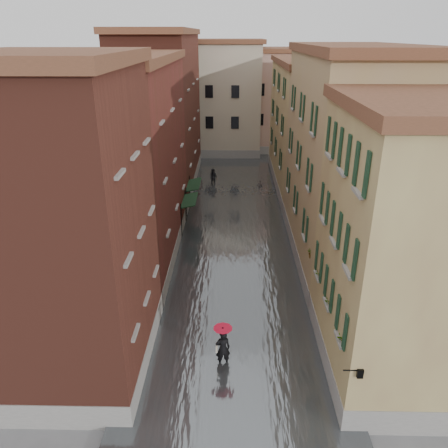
# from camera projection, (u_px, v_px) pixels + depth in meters

# --- Properties ---
(ground) EXTENTS (120.00, 120.00, 0.00)m
(ground) POSITION_uv_depth(u_px,v_px,m) (236.00, 334.00, 22.24)
(ground) COLOR #5F5F62
(ground) RESTS_ON ground
(floodwater) EXTENTS (10.00, 60.00, 0.20)m
(floodwater) POSITION_uv_depth(u_px,v_px,m) (235.00, 228.00, 34.11)
(floodwater) COLOR #51565A
(floodwater) RESTS_ON ground
(building_left_near) EXTENTS (6.00, 8.00, 13.00)m
(building_left_near) POSITION_uv_depth(u_px,v_px,m) (67.00, 233.00, 17.94)
(building_left_near) COLOR brown
(building_left_near) RESTS_ON ground
(building_left_mid) EXTENTS (6.00, 14.00, 12.50)m
(building_left_mid) POSITION_uv_depth(u_px,v_px,m) (128.00, 165.00, 28.12)
(building_left_mid) COLOR maroon
(building_left_mid) RESTS_ON ground
(building_left_far) EXTENTS (6.00, 16.00, 14.00)m
(building_left_far) POSITION_uv_depth(u_px,v_px,m) (162.00, 114.00, 41.57)
(building_left_far) COLOR brown
(building_left_far) RESTS_ON ground
(building_right_near) EXTENTS (6.00, 8.00, 11.50)m
(building_right_near) POSITION_uv_depth(u_px,v_px,m) (407.00, 253.00, 17.97)
(building_right_near) COLOR #96774D
(building_right_near) RESTS_ON ground
(building_right_mid) EXTENTS (6.00, 14.00, 13.00)m
(building_right_mid) POSITION_uv_depth(u_px,v_px,m) (346.00, 163.00, 27.75)
(building_right_mid) COLOR #A08561
(building_right_mid) RESTS_ON ground
(building_right_far) EXTENTS (6.00, 16.00, 11.50)m
(building_right_far) POSITION_uv_depth(u_px,v_px,m) (308.00, 128.00, 41.80)
(building_right_far) COLOR #96774D
(building_right_far) RESTS_ON ground
(building_end_cream) EXTENTS (12.00, 9.00, 13.00)m
(building_end_cream) POSITION_uv_depth(u_px,v_px,m) (211.00, 100.00, 54.52)
(building_end_cream) COLOR #BEB597
(building_end_cream) RESTS_ON ground
(building_end_pink) EXTENTS (10.00, 9.00, 12.00)m
(building_end_pink) POSITION_uv_depth(u_px,v_px,m) (281.00, 102.00, 56.38)
(building_end_pink) COLOR tan
(building_end_pink) RESTS_ON ground
(awning_near) EXTENTS (1.09, 3.00, 2.80)m
(awning_near) POSITION_uv_depth(u_px,v_px,m) (189.00, 201.00, 32.88)
(awning_near) COLOR #16321B
(awning_near) RESTS_ON ground
(awning_far) EXTENTS (1.09, 3.15, 2.80)m
(awning_far) POSITION_uv_depth(u_px,v_px,m) (193.00, 185.00, 36.27)
(awning_far) COLOR #16321B
(awning_far) RESTS_ON ground
(wall_lantern) EXTENTS (0.71, 0.22, 0.35)m
(wall_lantern) POSITION_uv_depth(u_px,v_px,m) (359.00, 373.00, 15.45)
(wall_lantern) COLOR black
(wall_lantern) RESTS_ON ground
(window_planters) EXTENTS (0.59, 8.13, 0.84)m
(window_planters) POSITION_uv_depth(u_px,v_px,m) (326.00, 283.00, 20.03)
(window_planters) COLOR brown
(window_planters) RESTS_ON ground
(pedestrian_main) EXTENTS (0.87, 0.87, 2.06)m
(pedestrian_main) POSITION_uv_depth(u_px,v_px,m) (223.00, 344.00, 19.66)
(pedestrian_main) COLOR black
(pedestrian_main) RESTS_ON ground
(pedestrian_far) EXTENTS (1.03, 0.93, 1.73)m
(pedestrian_far) POSITION_uv_depth(u_px,v_px,m) (213.00, 177.00, 43.71)
(pedestrian_far) COLOR black
(pedestrian_far) RESTS_ON ground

